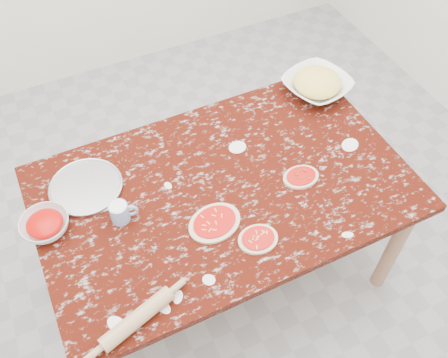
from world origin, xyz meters
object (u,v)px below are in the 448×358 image
sauce_bowl (45,225)px  worktable (224,198)px  rolling_pin (137,319)px  pizza_tray (86,187)px  flour_mug (120,212)px  cheese_bowl (317,86)px

sauce_bowl → worktable: bearing=-8.4°
sauce_bowl → rolling_pin: bearing=-69.1°
pizza_tray → flour_mug: flour_mug is taller
pizza_tray → cheese_bowl: (1.23, 0.10, 0.03)m
pizza_tray → rolling_pin: bearing=-89.9°
pizza_tray → sauce_bowl: bearing=-145.1°
pizza_tray → flour_mug: bearing=-67.9°
worktable → pizza_tray: (-0.54, 0.25, 0.09)m
sauce_bowl → cheese_bowl: cheese_bowl is taller
pizza_tray → cheese_bowl: size_ratio=0.97×
rolling_pin → cheese_bowl: bearing=32.1°
pizza_tray → flour_mug: size_ratio=2.69×
rolling_pin → sauce_bowl: bearing=110.9°
cheese_bowl → rolling_pin: size_ratio=1.08×
sauce_bowl → rolling_pin: 0.57m
cheese_bowl → flour_mug: (-1.14, -0.32, 0.01)m
pizza_tray → rolling_pin: (0.00, -0.67, 0.02)m
sauce_bowl → pizza_tray: bearing=34.9°
worktable → rolling_pin: rolling_pin is taller
cheese_bowl → flour_mug: size_ratio=2.77×
flour_mug → cheese_bowl: bearing=15.8°
worktable → flour_mug: 0.47m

